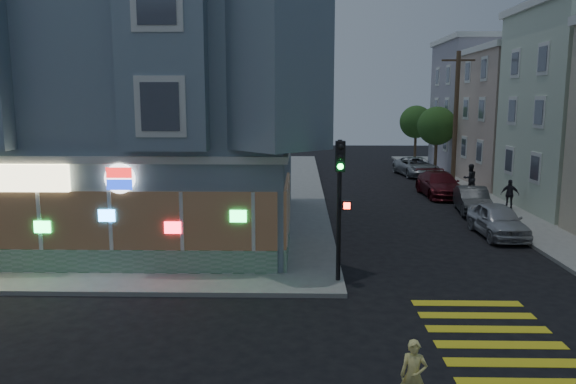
{
  "coord_description": "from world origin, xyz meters",
  "views": [
    {
      "loc": [
        1.57,
        -14.32,
        5.96
      ],
      "look_at": [
        1.12,
        5.41,
        2.71
      ],
      "focal_mm": 35.0,
      "sensor_mm": 36.0,
      "label": 1
    }
  ],
  "objects_px": {
    "parked_car_a": "(498,220)",
    "parked_car_b": "(472,200)",
    "street_tree_near": "(437,126)",
    "parked_car_d": "(416,167)",
    "traffic_signal": "(340,187)",
    "street_tree_far": "(416,122)",
    "pedestrian_a": "(470,178)",
    "running_child": "(414,376)",
    "pedestrian_b": "(510,194)",
    "utility_pole": "(456,117)",
    "fire_hydrant": "(507,217)",
    "parked_car_c": "(440,184)"
  },
  "relations": [
    {
      "from": "street_tree_far",
      "to": "parked_car_d",
      "type": "distance_m",
      "value": 8.79
    },
    {
      "from": "parked_car_b",
      "to": "parked_car_c",
      "type": "distance_m",
      "value": 5.22
    },
    {
      "from": "parked_car_d",
      "to": "utility_pole",
      "type": "bearing_deg",
      "value": -85.63
    },
    {
      "from": "utility_pole",
      "to": "traffic_signal",
      "type": "bearing_deg",
      "value": -113.83
    },
    {
      "from": "street_tree_far",
      "to": "parked_car_b",
      "type": "bearing_deg",
      "value": -93.76
    },
    {
      "from": "pedestrian_b",
      "to": "parked_car_a",
      "type": "distance_m",
      "value": 6.22
    },
    {
      "from": "parked_car_d",
      "to": "traffic_signal",
      "type": "bearing_deg",
      "value": -114.37
    },
    {
      "from": "pedestrian_a",
      "to": "parked_car_a",
      "type": "bearing_deg",
      "value": 67.51
    },
    {
      "from": "utility_pole",
      "to": "parked_car_c",
      "type": "distance_m",
      "value": 5.7
    },
    {
      "from": "parked_car_d",
      "to": "parked_car_b",
      "type": "bearing_deg",
      "value": -97.95
    },
    {
      "from": "fire_hydrant",
      "to": "running_child",
      "type": "bearing_deg",
      "value": -115.35
    },
    {
      "from": "pedestrian_b",
      "to": "parked_car_a",
      "type": "xyz_separation_m",
      "value": [
        -2.58,
        -5.65,
        -0.22
      ]
    },
    {
      "from": "pedestrian_b",
      "to": "parked_car_d",
      "type": "height_order",
      "value": "pedestrian_b"
    },
    {
      "from": "utility_pole",
      "to": "running_child",
      "type": "distance_m",
      "value": 29.64
    },
    {
      "from": "running_child",
      "to": "parked_car_d",
      "type": "height_order",
      "value": "parked_car_d"
    },
    {
      "from": "parked_car_a",
      "to": "parked_car_d",
      "type": "xyz_separation_m",
      "value": [
        0.46,
        19.96,
        0.01
      ]
    },
    {
      "from": "parked_car_b",
      "to": "parked_car_a",
      "type": "bearing_deg",
      "value": -88.01
    },
    {
      "from": "pedestrian_b",
      "to": "parked_car_a",
      "type": "bearing_deg",
      "value": 83.76
    },
    {
      "from": "parked_car_d",
      "to": "street_tree_far",
      "type": "bearing_deg",
      "value": 71.49
    },
    {
      "from": "parked_car_d",
      "to": "traffic_signal",
      "type": "xyz_separation_m",
      "value": [
        -7.88,
        -26.74,
        2.5
      ]
    },
    {
      "from": "parked_car_d",
      "to": "traffic_signal",
      "type": "relative_size",
      "value": 1.16
    },
    {
      "from": "street_tree_far",
      "to": "pedestrian_b",
      "type": "distance_m",
      "value": 22.56
    },
    {
      "from": "street_tree_far",
      "to": "pedestrian_a",
      "type": "xyz_separation_m",
      "value": [
        0.1,
        -16.91,
        -2.88
      ]
    },
    {
      "from": "street_tree_far",
      "to": "pedestrian_b",
      "type": "height_order",
      "value": "street_tree_far"
    },
    {
      "from": "street_tree_near",
      "to": "parked_car_d",
      "type": "xyz_separation_m",
      "value": [
        -1.5,
        -0.05,
        -3.2
      ]
    },
    {
      "from": "street_tree_far",
      "to": "traffic_signal",
      "type": "xyz_separation_m",
      "value": [
        -9.38,
        -34.79,
        -0.69
      ]
    },
    {
      "from": "pedestrian_a",
      "to": "street_tree_near",
      "type": "bearing_deg",
      "value": -101.36
    },
    {
      "from": "parked_car_a",
      "to": "parked_car_c",
      "type": "relative_size",
      "value": 0.82
    },
    {
      "from": "parked_car_a",
      "to": "street_tree_far",
      "type": "bearing_deg",
      "value": 85.2
    },
    {
      "from": "pedestrian_a",
      "to": "running_child",
      "type": "bearing_deg",
      "value": 59.34
    },
    {
      "from": "utility_pole",
      "to": "traffic_signal",
      "type": "xyz_separation_m",
      "value": [
        -9.18,
        -20.79,
        -1.55
      ]
    },
    {
      "from": "street_tree_far",
      "to": "fire_hydrant",
      "type": "height_order",
      "value": "street_tree_far"
    },
    {
      "from": "street_tree_near",
      "to": "pedestrian_b",
      "type": "xyz_separation_m",
      "value": [
        0.62,
        -14.35,
        -2.99
      ]
    },
    {
      "from": "pedestrian_b",
      "to": "traffic_signal",
      "type": "distance_m",
      "value": 16.12
    },
    {
      "from": "utility_pole",
      "to": "running_child",
      "type": "height_order",
      "value": "utility_pole"
    },
    {
      "from": "parked_car_d",
      "to": "running_child",
      "type": "bearing_deg",
      "value": -109.45
    },
    {
      "from": "parked_car_c",
      "to": "traffic_signal",
      "type": "distance_m",
      "value": 18.88
    },
    {
      "from": "utility_pole",
      "to": "parked_car_a",
      "type": "xyz_separation_m",
      "value": [
        -1.76,
        -14.0,
        -4.07
      ]
    },
    {
      "from": "utility_pole",
      "to": "street_tree_far",
      "type": "height_order",
      "value": "utility_pole"
    },
    {
      "from": "running_child",
      "to": "pedestrian_b",
      "type": "bearing_deg",
      "value": 80.23
    },
    {
      "from": "parked_car_a",
      "to": "parked_car_b",
      "type": "height_order",
      "value": "parked_car_a"
    },
    {
      "from": "street_tree_near",
      "to": "running_child",
      "type": "xyz_separation_m",
      "value": [
        -8.44,
        -34.17,
        -3.23
      ]
    },
    {
      "from": "running_child",
      "to": "pedestrian_a",
      "type": "bearing_deg",
      "value": 86.13
    },
    {
      "from": "pedestrian_a",
      "to": "parked_car_c",
      "type": "relative_size",
      "value": 0.35
    },
    {
      "from": "utility_pole",
      "to": "parked_car_a",
      "type": "bearing_deg",
      "value": -97.16
    },
    {
      "from": "utility_pole",
      "to": "pedestrian_a",
      "type": "xyz_separation_m",
      "value": [
        0.3,
        -2.91,
        -3.74
      ]
    },
    {
      "from": "pedestrian_b",
      "to": "parked_car_d",
      "type": "relative_size",
      "value": 0.3
    },
    {
      "from": "street_tree_near",
      "to": "parked_car_a",
      "type": "relative_size",
      "value": 1.24
    },
    {
      "from": "traffic_signal",
      "to": "pedestrian_a",
      "type": "bearing_deg",
      "value": 59.52
    },
    {
      "from": "street_tree_far",
      "to": "parked_car_c",
      "type": "bearing_deg",
      "value": -96.4
    }
  ]
}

